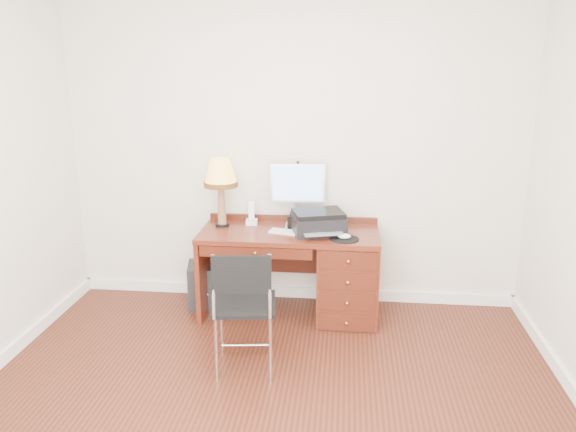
# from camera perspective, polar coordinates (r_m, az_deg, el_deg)

# --- Properties ---
(ground) EXTENTS (4.00, 4.00, 0.00)m
(ground) POSITION_cam_1_polar(r_m,az_deg,el_deg) (3.80, -2.15, -18.89)
(ground) COLOR #37150C
(ground) RESTS_ON ground
(room_shell) EXTENTS (4.00, 4.00, 4.00)m
(room_shell) POSITION_cam_1_polar(r_m,az_deg,el_deg) (4.30, -0.94, -13.58)
(room_shell) COLOR silver
(room_shell) RESTS_ON ground
(desk) EXTENTS (1.50, 0.67, 0.75)m
(desk) POSITION_cam_1_polar(r_m,az_deg,el_deg) (4.82, 3.97, -5.47)
(desk) COLOR #5F2214
(desk) RESTS_ON ground
(monitor) EXTENTS (0.47, 0.17, 0.54)m
(monitor) POSITION_cam_1_polar(r_m,az_deg,el_deg) (4.84, 1.02, 3.01)
(monitor) COLOR silver
(monitor) RESTS_ON desk
(keyboard) EXTENTS (0.43, 0.21, 0.02)m
(keyboard) POSITION_cam_1_polar(r_m,az_deg,el_deg) (4.66, 0.60, -1.70)
(keyboard) COLOR white
(keyboard) RESTS_ON desk
(mouse_pad) EXTENTS (0.24, 0.24, 0.05)m
(mouse_pad) POSITION_cam_1_polar(r_m,az_deg,el_deg) (4.53, 5.75, -2.21)
(mouse_pad) COLOR black
(mouse_pad) RESTS_ON desk
(printer) EXTENTS (0.50, 0.43, 0.19)m
(printer) POSITION_cam_1_polar(r_m,az_deg,el_deg) (4.67, 3.09, -0.61)
(printer) COLOR black
(printer) RESTS_ON desk
(leg_lamp) EXTENTS (0.29, 0.29, 0.59)m
(leg_lamp) POSITION_cam_1_polar(r_m,az_deg,el_deg) (4.80, -6.85, 3.98)
(leg_lamp) COLOR black
(leg_lamp) RESTS_ON desk
(phone) EXTENTS (0.10, 0.10, 0.21)m
(phone) POSITION_cam_1_polar(r_m,az_deg,el_deg) (4.91, -3.71, -0.16)
(phone) COLOR white
(phone) RESTS_ON desk
(pen_cup) EXTENTS (0.09, 0.09, 0.11)m
(pen_cup) POSITION_cam_1_polar(r_m,az_deg,el_deg) (4.79, 0.45, -0.62)
(pen_cup) COLOR black
(pen_cup) RESTS_ON desk
(chair) EXTENTS (0.49, 0.49, 0.93)m
(chair) POSITION_cam_1_polar(r_m,az_deg,el_deg) (3.91, -4.70, -8.39)
(chair) COLOR black
(chair) RESTS_ON ground
(equipment_box) EXTENTS (0.39, 0.39, 0.38)m
(equipment_box) POSITION_cam_1_polar(r_m,az_deg,el_deg) (5.14, -8.19, -6.88)
(equipment_box) COLOR black
(equipment_box) RESTS_ON ground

